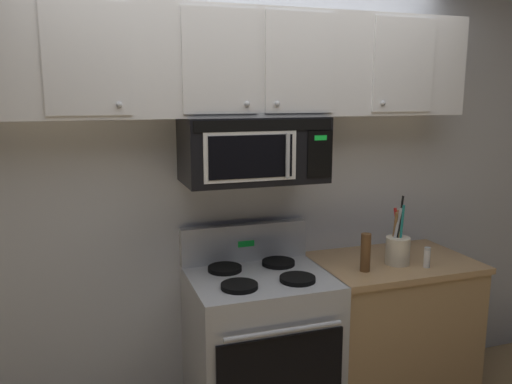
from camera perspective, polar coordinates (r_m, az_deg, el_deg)
name	(u,v)px	position (r m, az deg, el deg)	size (l,w,h in m)	color
back_wall	(240,183)	(3.06, -1.80, 1.00)	(5.20, 0.10, 2.70)	silver
stove_range	(260,349)	(3.01, 0.42, -16.97)	(0.76, 0.69, 1.12)	#B7BABF
over_range_microwave	(253,149)	(2.79, -0.34, 4.73)	(0.76, 0.43, 0.35)	black
upper_cabinets	(251,64)	(2.81, -0.55, 13.96)	(2.50, 0.36, 0.55)	silver
counter_segment	(389,330)	(3.36, 14.50, -14.52)	(0.93, 0.65, 0.90)	tan
utensil_crock_cream	(398,248)	(3.10, 15.39, -6.01)	(0.14, 0.14, 0.40)	beige
salt_shaker	(427,257)	(3.10, 18.38, -6.88)	(0.04, 0.04, 0.12)	white
pepper_mill	(366,252)	(2.93, 12.02, -6.56)	(0.06, 0.06, 0.21)	brown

